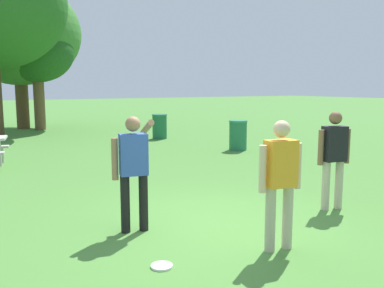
% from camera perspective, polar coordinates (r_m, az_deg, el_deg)
% --- Properties ---
extents(ground_plane, '(120.00, 120.00, 0.00)m').
position_cam_1_polar(ground_plane, '(6.32, 3.04, -10.99)').
color(ground_plane, '#4C8438').
extents(person_thrower, '(0.71, 0.65, 1.64)m').
position_cam_1_polar(person_thrower, '(5.86, -8.04, -2.84)').
color(person_thrower, black).
rests_on(person_thrower, ground).
extents(person_catcher, '(0.60, 0.29, 1.64)m').
position_cam_1_polar(person_catcher, '(7.25, 18.90, -1.28)').
color(person_catcher, '#B7AD93').
rests_on(person_catcher, ground).
extents(person_bystander, '(0.61, 0.27, 1.64)m').
position_cam_1_polar(person_bystander, '(5.25, 12.02, -4.42)').
color(person_bystander, '#B7AD93').
rests_on(person_bystander, ground).
extents(frisbee, '(0.25, 0.25, 0.03)m').
position_cam_1_polar(frisbee, '(4.96, -4.18, -16.38)').
color(frisbee, white).
rests_on(frisbee, ground).
extents(trash_can_beside_table, '(0.59, 0.59, 0.96)m').
position_cam_1_polar(trash_can_beside_table, '(13.41, 6.34, 1.21)').
color(trash_can_beside_table, '#237047').
rests_on(trash_can_beside_table, ground).
extents(trash_can_further_along, '(0.59, 0.59, 0.96)m').
position_cam_1_polar(trash_can_further_along, '(16.26, -4.47, 2.42)').
color(trash_can_further_along, '#1E663D').
rests_on(trash_can_further_along, ground).
extents(tree_back_left, '(5.77, 5.77, 6.98)m').
position_cam_1_polar(tree_back_left, '(21.79, -22.75, 13.86)').
color(tree_back_left, brown).
rests_on(tree_back_left, ground).
extents(tree_back_right, '(3.37, 3.37, 5.07)m').
position_cam_1_polar(tree_back_right, '(20.81, -20.55, 11.75)').
color(tree_back_right, brown).
rests_on(tree_back_right, ground).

